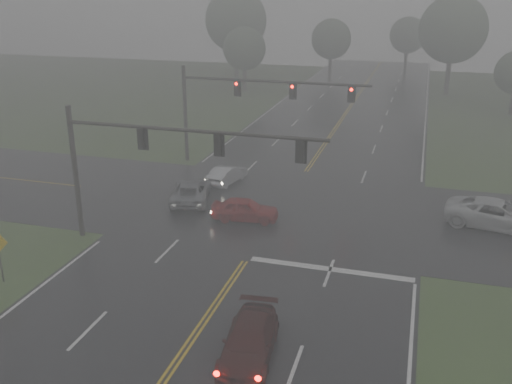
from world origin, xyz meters
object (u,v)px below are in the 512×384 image
(sedan_maroon, at_px, (249,356))
(car_grey, at_px, (191,201))
(sedan_red, at_px, (245,220))
(pickup_white, at_px, (496,227))
(signal_gantry_far, at_px, (240,97))
(signal_gantry_near, at_px, (146,152))
(sedan_silver, at_px, (227,183))

(sedan_maroon, xyz_separation_m, car_grey, (-8.80, 15.29, 0.00))
(sedan_red, xyz_separation_m, pickup_white, (14.92, 3.22, 0.00))
(sedan_red, bearing_deg, sedan_maroon, -168.73)
(pickup_white, height_order, signal_gantry_far, signal_gantry_far)
(pickup_white, distance_m, signal_gantry_near, 21.27)
(sedan_silver, bearing_deg, signal_gantry_near, 98.30)
(car_grey, bearing_deg, signal_gantry_far, -110.15)
(sedan_silver, relative_size, pickup_white, 0.65)
(sedan_silver, bearing_deg, sedan_maroon, 123.01)
(sedan_maroon, relative_size, sedan_red, 1.15)
(sedan_red, relative_size, sedan_silver, 1.06)
(sedan_red, bearing_deg, car_grey, 57.81)
(sedan_red, height_order, sedan_silver, sedan_red)
(signal_gantry_near, relative_size, signal_gantry_far, 0.97)
(sedan_red, relative_size, signal_gantry_far, 0.28)
(signal_gantry_near, bearing_deg, pickup_white, 22.96)
(sedan_red, height_order, pickup_white, pickup_white)
(pickup_white, xyz_separation_m, signal_gantry_near, (-18.93, -8.02, 5.43))
(sedan_silver, distance_m, car_grey, 4.38)
(car_grey, distance_m, signal_gantry_far, 10.44)
(sedan_maroon, distance_m, sedan_silver, 20.99)
(sedan_red, distance_m, sedan_silver, 7.21)
(sedan_red, bearing_deg, sedan_silver, 21.18)
(sedan_red, relative_size, pickup_white, 0.69)
(sedan_silver, bearing_deg, pickup_white, -178.27)
(car_grey, height_order, signal_gantry_far, signal_gantry_far)
(sedan_silver, distance_m, signal_gantry_near, 12.44)
(pickup_white, relative_size, signal_gantry_far, 0.40)
(car_grey, relative_size, pickup_white, 0.85)
(sedan_red, xyz_separation_m, car_grey, (-4.50, 2.13, 0.00))
(sedan_red, xyz_separation_m, sedan_silver, (-3.39, 6.37, 0.00))
(sedan_silver, distance_m, signal_gantry_far, 7.19)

